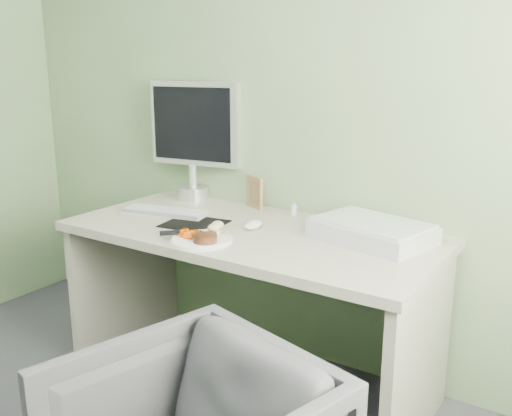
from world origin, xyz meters
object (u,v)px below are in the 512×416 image
Objects in this scene: plate at (202,240)px; scanner at (372,232)px; monitor at (195,134)px; desk at (250,270)px.

scanner is at bearing 34.99° from plate.
plate is 0.81m from monitor.
scanner reaches higher than desk.
desk is at bearing -150.38° from scanner.
monitor is (-0.55, 0.32, 0.52)m from desk.
desk is 0.32m from plate.
monitor reaches higher than plate.
scanner is (0.55, 0.39, 0.03)m from plate.
scanner is 0.75× the size of monitor.
monitor is at bearing 130.84° from plate.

